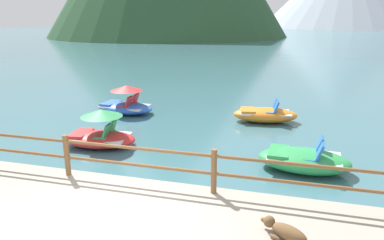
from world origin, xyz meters
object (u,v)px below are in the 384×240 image
object	(u,v)px
pedal_boat_1	(125,104)
pedal_boat_2	(265,114)
dog_resting	(285,231)
pedal_boat_3	(303,160)
pedal_boat_4	(100,134)

from	to	relation	value
pedal_boat_1	pedal_boat_2	bearing A→B (deg)	2.09
dog_resting	pedal_boat_3	bearing A→B (deg)	84.26
pedal_boat_1	pedal_boat_3	world-z (taller)	pedal_boat_1
pedal_boat_1	pedal_boat_2	size ratio (longest dim) A/B	0.99
pedal_boat_1	pedal_boat_3	xyz separation A→B (m)	(7.06, -4.14, -0.10)
pedal_boat_2	pedal_boat_1	bearing A→B (deg)	-177.91
pedal_boat_1	pedal_boat_3	bearing A→B (deg)	-30.40
pedal_boat_1	pedal_boat_4	bearing A→B (deg)	-75.55
pedal_boat_1	dog_resting	bearing A→B (deg)	-50.21
dog_resting	pedal_boat_1	distance (m)	10.42
pedal_boat_1	pedal_boat_4	distance (m)	4.01
pedal_boat_4	pedal_boat_3	bearing A→B (deg)	-2.46
dog_resting	pedal_boat_1	xyz separation A→B (m)	(-6.67, 8.01, -0.13)
pedal_boat_1	pedal_boat_4	size ratio (longest dim) A/B	1.06
dog_resting	pedal_boat_1	world-z (taller)	pedal_boat_1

